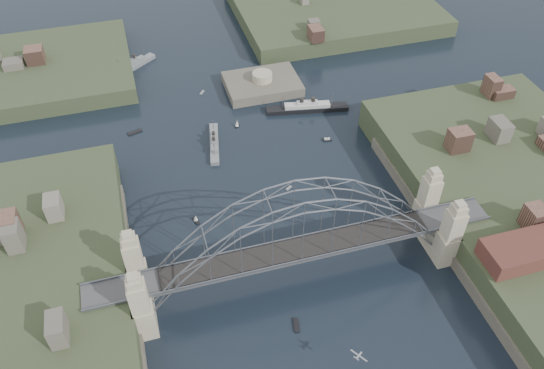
{
  "coord_description": "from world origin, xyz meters",
  "views": [
    {
      "loc": [
        -24.46,
        -66.61,
        93.05
      ],
      "look_at": [
        0.0,
        18.0,
        10.0
      ],
      "focal_mm": 36.2,
      "sensor_mm": 36.0,
      "label": 1
    }
  ],
  "objects_px": {
    "wharf_shed": "(532,249)",
    "naval_cruiser_near": "(214,143)",
    "ocean_liner": "(307,108)",
    "naval_cruiser_far": "(133,66)",
    "fort_island": "(262,89)",
    "bridge": "(298,237)"
  },
  "relations": [
    {
      "from": "bridge",
      "to": "naval_cruiser_far",
      "type": "xyz_separation_m",
      "value": [
        -24.69,
        92.53,
        -11.4
      ]
    },
    {
      "from": "wharf_shed",
      "to": "naval_cruiser_far",
      "type": "bearing_deg",
      "value": 122.81
    },
    {
      "from": "fort_island",
      "to": "wharf_shed",
      "type": "relative_size",
      "value": 1.1
    },
    {
      "from": "fort_island",
      "to": "ocean_liner",
      "type": "bearing_deg",
      "value": -57.45
    },
    {
      "from": "wharf_shed",
      "to": "naval_cruiser_near",
      "type": "height_order",
      "value": "wharf_shed"
    },
    {
      "from": "naval_cruiser_far",
      "to": "ocean_liner",
      "type": "relative_size",
      "value": 0.65
    },
    {
      "from": "wharf_shed",
      "to": "bridge",
      "type": "bearing_deg",
      "value": 162.35
    },
    {
      "from": "bridge",
      "to": "ocean_liner",
      "type": "distance_m",
      "value": 60.43
    },
    {
      "from": "naval_cruiser_near",
      "to": "naval_cruiser_far",
      "type": "relative_size",
      "value": 1.09
    },
    {
      "from": "naval_cruiser_near",
      "to": "naval_cruiser_far",
      "type": "height_order",
      "value": "naval_cruiser_far"
    },
    {
      "from": "wharf_shed",
      "to": "naval_cruiser_near",
      "type": "bearing_deg",
      "value": 130.16
    },
    {
      "from": "bridge",
      "to": "naval_cruiser_far",
      "type": "bearing_deg",
      "value": 104.94
    },
    {
      "from": "wharf_shed",
      "to": "naval_cruiser_near",
      "type": "distance_m",
      "value": 80.59
    },
    {
      "from": "naval_cruiser_far",
      "to": "bridge",
      "type": "bearing_deg",
      "value": -75.06
    },
    {
      "from": "fort_island",
      "to": "naval_cruiser_far",
      "type": "height_order",
      "value": "naval_cruiser_far"
    },
    {
      "from": "bridge",
      "to": "fort_island",
      "type": "height_order",
      "value": "bridge"
    },
    {
      "from": "naval_cruiser_far",
      "to": "ocean_liner",
      "type": "xyz_separation_m",
      "value": [
        46.03,
        -37.16,
        -0.02
      ]
    },
    {
      "from": "fort_island",
      "to": "ocean_liner",
      "type": "height_order",
      "value": "fort_island"
    },
    {
      "from": "ocean_liner",
      "to": "bridge",
      "type": "bearing_deg",
      "value": -111.08
    },
    {
      "from": "bridge",
      "to": "naval_cruiser_near",
      "type": "relative_size",
      "value": 4.99
    },
    {
      "from": "naval_cruiser_near",
      "to": "ocean_liner",
      "type": "height_order",
      "value": "ocean_liner"
    },
    {
      "from": "bridge",
      "to": "naval_cruiser_near",
      "type": "xyz_separation_m",
      "value": [
        -7.64,
        47.19,
        -11.55
      ]
    }
  ]
}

